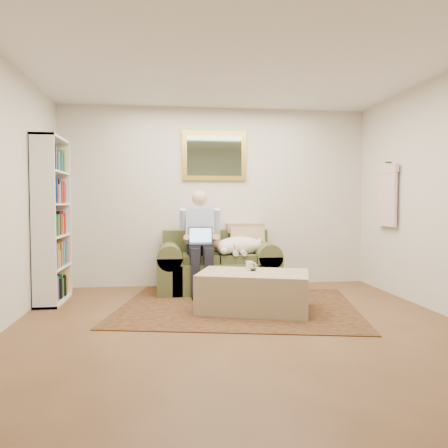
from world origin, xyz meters
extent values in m
cube|color=brown|center=(0.00, 0.00, 0.00)|extent=(4.50, 5.00, 0.01)
cube|color=white|center=(0.00, 0.00, 2.60)|extent=(4.50, 5.00, 0.01)
cube|color=silver|center=(0.00, 2.50, 1.30)|extent=(4.50, 0.01, 2.60)
cube|color=black|center=(0.10, 1.09, 0.01)|extent=(3.07, 2.65, 0.01)
cube|color=brown|center=(-0.03, 2.02, 0.20)|extent=(1.25, 0.80, 0.41)
cube|color=brown|center=(-0.03, 2.36, 0.61)|extent=(1.51, 0.17, 0.41)
cube|color=brown|center=(-0.68, 2.02, 0.25)|extent=(0.33, 0.80, 0.83)
cube|color=brown|center=(0.63, 2.02, 0.25)|extent=(0.33, 0.80, 0.83)
cube|color=brown|center=(-0.27, 1.97, 0.46)|extent=(0.47, 0.54, 0.12)
cube|color=brown|center=(0.22, 1.97, 0.46)|extent=(0.47, 0.54, 0.12)
cube|color=black|center=(-0.27, 1.78, 0.67)|extent=(0.32, 0.22, 0.02)
cube|color=black|center=(-0.27, 1.90, 0.78)|extent=(0.32, 0.06, 0.22)
cube|color=#99BFF2|center=(-0.27, 1.89, 0.78)|extent=(0.29, 0.04, 0.19)
cube|color=tan|center=(0.25, 0.86, 0.22)|extent=(1.38, 1.09, 0.44)
cylinder|color=white|center=(0.23, 1.02, 0.49)|extent=(0.08, 0.08, 0.10)
cube|color=black|center=(0.27, 0.99, 0.45)|extent=(0.09, 0.16, 0.02)
cube|color=gold|center=(-0.03, 2.48, 1.90)|extent=(0.94, 0.04, 0.72)
cube|color=gray|center=(-0.03, 2.46, 1.90)|extent=(0.80, 0.01, 0.58)
camera|label=1|loc=(-0.68, -3.90, 1.20)|focal=35.00mm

